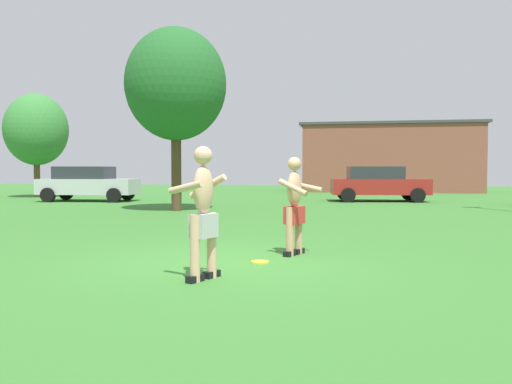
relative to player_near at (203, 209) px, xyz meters
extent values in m
plane|color=#38752D|center=(-0.02, 1.24, -0.93)|extent=(80.00, 80.00, 0.00)
cube|color=black|center=(-0.06, -0.16, -0.88)|extent=(0.20, 0.28, 0.09)
cylinder|color=#E0AD89|center=(-0.06, -0.16, -0.49)|extent=(0.13, 0.13, 0.87)
cube|color=black|center=(0.07, 0.15, -0.88)|extent=(0.20, 0.28, 0.09)
cylinder|color=#E0AD89|center=(0.07, 0.15, -0.49)|extent=(0.13, 0.13, 0.87)
cube|color=#B7B7BC|center=(0.01, 0.00, -0.21)|extent=(0.36, 0.41, 0.31)
ellipsoid|color=#E0AD89|center=(0.01, 0.00, 0.26)|extent=(0.33, 0.38, 0.63)
cylinder|color=#E0AD89|center=(-0.17, -0.17, 0.29)|extent=(0.57, 0.38, 0.20)
cylinder|color=#E0AD89|center=(0.00, 0.24, 0.29)|extent=(0.57, 0.27, 0.35)
sphere|color=#E0AD89|center=(0.01, 0.00, 0.70)|extent=(0.24, 0.24, 0.24)
cube|color=black|center=(1.02, 2.34, -0.88)|extent=(0.20, 0.28, 0.09)
cylinder|color=tan|center=(1.02, 2.34, -0.51)|extent=(0.13, 0.13, 0.83)
cube|color=black|center=(0.90, 2.07, -0.88)|extent=(0.20, 0.28, 0.09)
cylinder|color=tan|center=(0.90, 2.07, -0.51)|extent=(0.13, 0.13, 0.83)
cube|color=red|center=(0.96, 2.20, -0.25)|extent=(0.36, 0.41, 0.30)
ellipsoid|color=tan|center=(0.96, 2.20, 0.20)|extent=(0.33, 0.39, 0.60)
cylinder|color=tan|center=(1.14, 2.37, 0.23)|extent=(0.58, 0.21, 0.20)
cylinder|color=tan|center=(0.96, 1.96, 0.23)|extent=(0.53, 0.36, 0.28)
sphere|color=tan|center=(0.96, 2.20, 0.62)|extent=(0.23, 0.23, 0.23)
cylinder|color=yellow|center=(0.52, 1.36, -0.91)|extent=(0.28, 0.28, 0.03)
cube|color=silver|center=(-9.91, 15.56, -0.26)|extent=(4.45, 2.20, 0.70)
cube|color=#282D33|center=(-10.11, 15.54, 0.37)|extent=(2.55, 1.80, 0.56)
cylinder|color=black|center=(-8.50, 16.60, -0.61)|extent=(0.66, 0.28, 0.64)
cylinder|color=black|center=(-8.33, 14.81, -0.61)|extent=(0.66, 0.28, 0.64)
cylinder|color=black|center=(-11.49, 16.31, -0.61)|extent=(0.66, 0.28, 0.64)
cylinder|color=black|center=(-11.32, 14.52, -0.61)|extent=(0.66, 0.28, 0.64)
cube|color=maroon|center=(3.15, 17.84, -0.26)|extent=(4.48, 2.28, 0.70)
cube|color=#282D33|center=(2.95, 17.82, 0.37)|extent=(2.57, 1.85, 0.56)
cylinder|color=black|center=(4.54, 18.91, -0.61)|extent=(0.66, 0.29, 0.64)
cylinder|color=black|center=(4.74, 17.12, -0.61)|extent=(0.66, 0.29, 0.64)
cylinder|color=black|center=(1.55, 18.56, -0.61)|extent=(0.66, 0.29, 0.64)
cylinder|color=black|center=(1.75, 16.77, -0.61)|extent=(0.66, 0.29, 0.64)
cube|color=brown|center=(4.33, 29.23, 1.21)|extent=(11.02, 5.36, 4.27)
cube|color=#3F3F44|center=(4.33, 29.23, 3.42)|extent=(11.46, 5.58, 0.16)
cylinder|color=#4C3823|center=(-4.13, 10.93, 0.60)|extent=(0.35, 0.35, 3.04)
ellipsoid|color=#236028|center=(-4.13, 10.93, 3.48)|extent=(3.51, 3.51, 3.90)
cylinder|color=brown|center=(-14.24, 18.20, 0.19)|extent=(0.31, 0.31, 2.22)
ellipsoid|color=#387F38|center=(-14.24, 18.20, 2.59)|extent=(3.22, 3.22, 3.70)
camera|label=1|loc=(1.91, -6.59, 0.52)|focal=36.80mm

